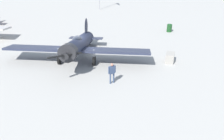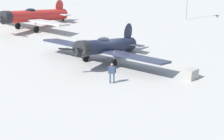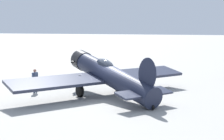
{
  "view_description": "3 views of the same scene",
  "coord_description": "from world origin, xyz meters",
  "views": [
    {
      "loc": [
        -19.72,
        7.16,
        9.07
      ],
      "look_at": [
        -5.59,
        -0.37,
        1.1
      ],
      "focal_mm": 38.95,
      "sensor_mm": 36.0,
      "label": 1
    },
    {
      "loc": [
        -31.99,
        -0.64,
        10.87
      ],
      "look_at": [
        -5.59,
        -0.37,
        1.1
      ],
      "focal_mm": 58.31,
      "sensor_mm": 36.0,
      "label": 2
    },
    {
      "loc": [
        7.82,
        -19.27,
        4.45
      ],
      "look_at": [
        0.0,
        0.0,
        1.8
      ],
      "focal_mm": 53.08,
      "sensor_mm": 36.0,
      "label": 3
    }
  ],
  "objects": [
    {
      "name": "ground_plane",
      "position": [
        0.0,
        0.0,
        0.0
      ],
      "size": [
        400.0,
        400.0,
        0.0
      ],
      "primitive_type": "plane",
      "color": "#A8A59E"
    },
    {
      "name": "airplane_foreground",
      "position": [
        -0.42,
        0.28,
        1.43
      ],
      "size": [
        9.21,
        11.71,
        2.97
      ],
      "rotation": [
        0.0,
        0.0,
        2.56
      ],
      "color": "#1E2338",
      "rests_on": "ground_plane"
    },
    {
      "name": "airplane_mid_apron",
      "position": [
        12.11,
        9.46,
        1.59
      ],
      "size": [
        10.22,
        10.43,
        3.02
      ],
      "rotation": [
        0.0,
        0.0,
        2.55
      ],
      "color": "red",
      "rests_on": "ground_plane"
    },
    {
      "name": "ground_crew_mechanic",
      "position": [
        -5.59,
        -0.37,
        0.99
      ],
      "size": [
        0.25,
        0.64,
        1.64
      ],
      "rotation": [
        0.0,
        0.0,
        3.21
      ],
      "color": "#384766",
      "rests_on": "ground_plane"
    },
    {
      "name": "equipment_crate",
      "position": [
        -4.61,
        -6.76,
        0.42
      ],
      "size": [
        1.27,
        1.26,
        0.84
      ],
      "rotation": [
        0.0,
        0.0,
        2.37
      ],
      "color": "#9E998E",
      "rests_on": "ground_plane"
    }
  ]
}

